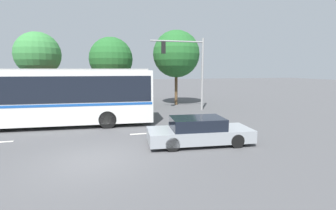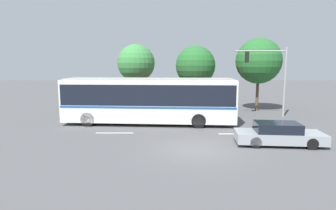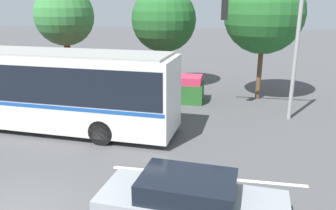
{
  "view_description": "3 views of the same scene",
  "coord_description": "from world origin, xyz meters",
  "px_view_note": "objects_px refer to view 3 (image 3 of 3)",
  "views": [
    {
      "loc": [
        0.51,
        -9.05,
        3.37
      ],
      "look_at": [
        3.91,
        3.89,
        1.38
      ],
      "focal_mm": 26.05,
      "sensor_mm": 36.0,
      "label": 1
    },
    {
      "loc": [
        -1.36,
        -14.03,
        4.27
      ],
      "look_at": [
        -1.48,
        4.77,
        1.64
      ],
      "focal_mm": 30.0,
      "sensor_mm": 36.0,
      "label": 2
    },
    {
      "loc": [
        5.29,
        -6.25,
        5.24
      ],
      "look_at": [
        3.16,
        5.5,
        1.59
      ],
      "focal_mm": 35.61,
      "sensor_mm": 36.0,
      "label": 3
    }
  ],
  "objects_px": {
    "city_bus": "(33,84)",
    "street_tree_centre": "(164,20)",
    "traffic_light_pole": "(273,37)",
    "street_tree_right": "(264,14)",
    "street_tree_left": "(64,16)",
    "sedan_foreground": "(191,201)"
  },
  "relations": [
    {
      "from": "traffic_light_pole",
      "to": "street_tree_left",
      "type": "distance_m",
      "value": 12.33
    },
    {
      "from": "city_bus",
      "to": "street_tree_centre",
      "type": "bearing_deg",
      "value": -112.97
    },
    {
      "from": "city_bus",
      "to": "traffic_light_pole",
      "type": "height_order",
      "value": "traffic_light_pole"
    },
    {
      "from": "traffic_light_pole",
      "to": "city_bus",
      "type": "bearing_deg",
      "value": 17.08
    },
    {
      "from": "street_tree_left",
      "to": "street_tree_right",
      "type": "bearing_deg",
      "value": -0.92
    },
    {
      "from": "street_tree_left",
      "to": "street_tree_centre",
      "type": "bearing_deg",
      "value": 14.81
    },
    {
      "from": "city_bus",
      "to": "sedan_foreground",
      "type": "height_order",
      "value": "city_bus"
    },
    {
      "from": "traffic_light_pole",
      "to": "street_tree_centre",
      "type": "distance_m",
      "value": 7.87
    },
    {
      "from": "sedan_foreground",
      "to": "street_tree_left",
      "type": "bearing_deg",
      "value": 131.84
    },
    {
      "from": "street_tree_left",
      "to": "street_tree_right",
      "type": "distance_m",
      "value": 11.64
    },
    {
      "from": "city_bus",
      "to": "street_tree_right",
      "type": "bearing_deg",
      "value": -143.11
    },
    {
      "from": "sedan_foreground",
      "to": "traffic_light_pole",
      "type": "bearing_deg",
      "value": 77.8
    },
    {
      "from": "city_bus",
      "to": "sedan_foreground",
      "type": "bearing_deg",
      "value": 147.57
    },
    {
      "from": "sedan_foreground",
      "to": "street_tree_right",
      "type": "xyz_separation_m",
      "value": [
        2.5,
        11.97,
        4.14
      ]
    },
    {
      "from": "traffic_light_pole",
      "to": "street_tree_right",
      "type": "bearing_deg",
      "value": -87.66
    },
    {
      "from": "traffic_light_pole",
      "to": "street_tree_right",
      "type": "xyz_separation_m",
      "value": [
        -0.14,
        3.39,
        0.89
      ]
    },
    {
      "from": "street_tree_centre",
      "to": "street_tree_right",
      "type": "height_order",
      "value": "street_tree_right"
    },
    {
      "from": "traffic_light_pole",
      "to": "street_tree_centre",
      "type": "height_order",
      "value": "street_tree_centre"
    },
    {
      "from": "traffic_light_pole",
      "to": "street_tree_centre",
      "type": "relative_size",
      "value": 0.92
    },
    {
      "from": "street_tree_left",
      "to": "street_tree_right",
      "type": "relative_size",
      "value": 0.92
    },
    {
      "from": "traffic_light_pole",
      "to": "street_tree_centre",
      "type": "bearing_deg",
      "value": -40.66
    },
    {
      "from": "sedan_foreground",
      "to": "street_tree_right",
      "type": "height_order",
      "value": "street_tree_right"
    }
  ]
}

